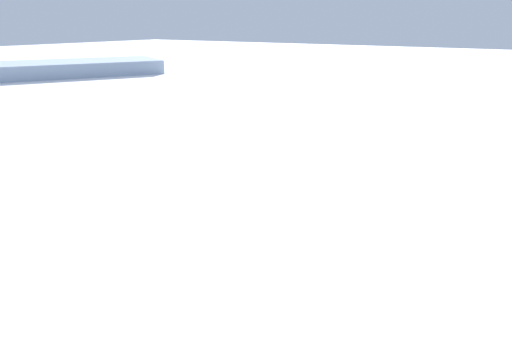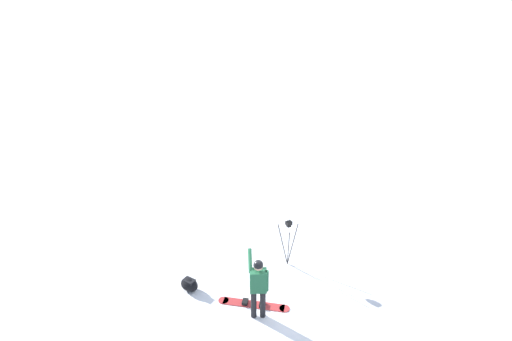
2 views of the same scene
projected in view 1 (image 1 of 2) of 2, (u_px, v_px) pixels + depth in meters
distant_ridge at (9, 71)px, 64.13m from camera, size 43.52×30.41×2.09m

